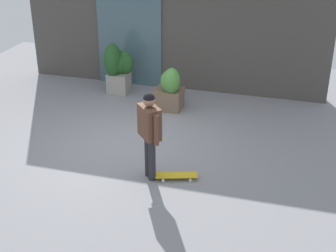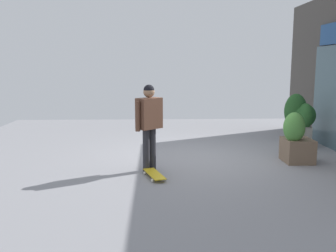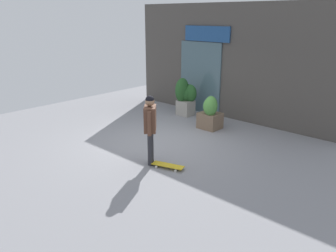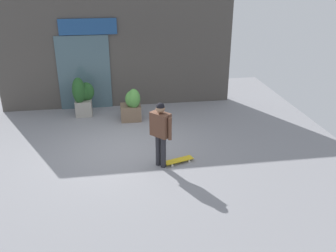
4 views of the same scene
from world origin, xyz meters
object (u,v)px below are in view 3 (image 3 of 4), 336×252
(skateboard, at_px, (168,165))
(planter_box_left, at_px, (210,113))
(skateboarder, at_px, (150,123))
(planter_box_right, at_px, (186,95))

(skateboard, distance_m, planter_box_left, 3.10)
(skateboarder, relative_size, planter_box_left, 1.55)
(skateboarder, height_order, planter_box_left, skateboarder)
(skateboard, relative_size, planter_box_right, 0.60)
(skateboard, bearing_deg, skateboarder, 173.58)
(skateboard, distance_m, planter_box_right, 4.43)
(skateboarder, relative_size, planter_box_right, 1.26)
(planter_box_left, bearing_deg, skateboard, -71.83)
(planter_box_left, relative_size, planter_box_right, 0.81)
(skateboard, xyz_separation_m, planter_box_left, (-0.96, 2.91, 0.44))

